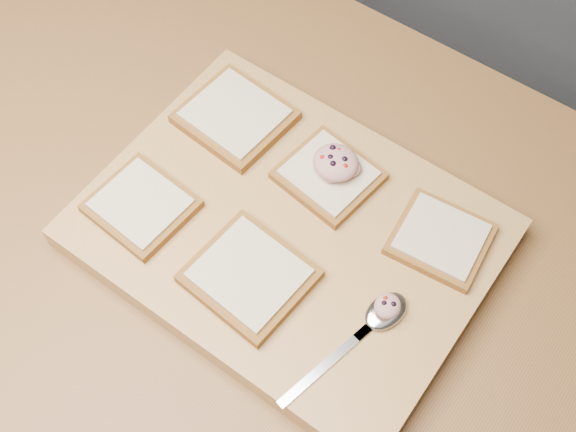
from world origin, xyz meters
name	(u,v)px	position (x,y,z in m)	size (l,w,h in m)	color
island_counter	(361,401)	(0.00, 0.00, 0.45)	(2.00, 0.80, 0.90)	slate
cutting_board	(288,233)	(-0.15, -0.01, 0.92)	(0.48, 0.37, 0.04)	tan
bread_far_left	(235,116)	(-0.30, 0.08, 0.95)	(0.14, 0.13, 0.02)	brown
bread_far_center	(329,175)	(-0.15, 0.08, 0.95)	(0.13, 0.12, 0.02)	brown
bread_far_right	(441,239)	(0.01, 0.08, 0.95)	(0.12, 0.11, 0.02)	brown
bread_near_left	(141,205)	(-0.31, -0.10, 0.95)	(0.12, 0.11, 0.02)	brown
bread_near_center	(249,276)	(-0.15, -0.09, 0.95)	(0.14, 0.13, 0.02)	brown
tuna_salad_dollop	(336,162)	(-0.15, 0.09, 0.97)	(0.06, 0.06, 0.03)	tan
spoon	(377,319)	(0.00, -0.05, 0.94)	(0.07, 0.19, 0.01)	silver
spoon_salad	(388,306)	(0.01, -0.04, 0.96)	(0.03, 0.03, 0.02)	tan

